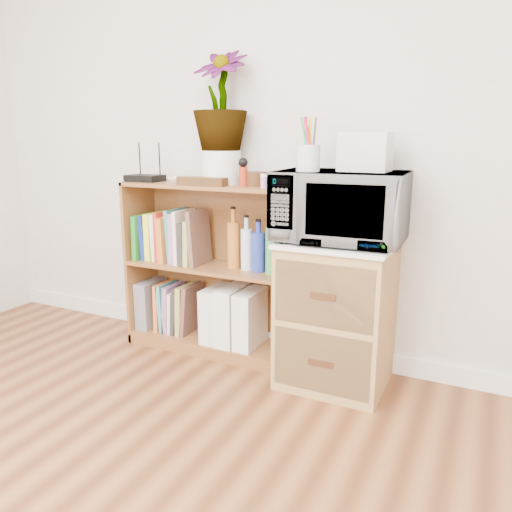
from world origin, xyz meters
The scene contains 21 objects.
skirting_board centered at (0.00, 2.24, 0.05)m, with size 4.00×0.02×0.10m, color white.
bookshelf centered at (-0.35, 2.10, 0.47)m, with size 1.00×0.30×0.95m, color brown.
wicker_unit centered at (0.40, 2.02, 0.35)m, with size 0.50×0.45×0.70m, color #9E7542.
microwave centered at (0.40, 2.02, 0.88)m, with size 0.59×0.40×0.32m, color white.
pen_cup centered at (0.27, 1.92, 1.10)m, with size 0.11×0.11×0.12m, color silver.
small_appliance centered at (0.50, 2.06, 1.13)m, with size 0.22×0.18×0.17m, color silver.
router centered at (-0.77, 2.08, 0.97)m, with size 0.20×0.14×0.04m, color black.
white_bowl centered at (-0.52, 2.07, 0.97)m, with size 0.13×0.13×0.03m, color white.
plant_pot centered at (-0.29, 2.12, 1.04)m, with size 0.21×0.21×0.18m, color white.
potted_plant centered at (-0.29, 2.12, 1.38)m, with size 0.28×0.28×0.51m, color #296628.
trinket_box centered at (-0.34, 2.00, 0.97)m, with size 0.27×0.07×0.04m, color #3D2510.
kokeshi_doll centered at (-0.13, 2.06, 1.00)m, with size 0.04×0.04×0.10m, color #A02713.
wooden_bowl centered at (-0.08, 2.11, 0.99)m, with size 0.12×0.12×0.07m, color #341A0E.
paint_jars centered at (0.04, 2.01, 0.98)m, with size 0.12×0.04×0.06m, color pink.
file_box centered at (-0.78, 2.10, 0.21)m, with size 0.08×0.23×0.28m, color slate.
magazine_holder_left centered at (-0.32, 2.09, 0.22)m, with size 0.10×0.25×0.31m, color white.
magazine_holder_mid centered at (-0.22, 2.09, 0.23)m, with size 0.10×0.26×0.32m, color white.
magazine_holder_right centered at (-0.10, 2.09, 0.23)m, with size 0.10×0.25×0.31m, color white.
cookbooks centered at (-0.61, 2.10, 0.64)m, with size 0.42×0.20×0.31m.
liquor_bottles centered at (-0.02, 2.10, 0.65)m, with size 0.46×0.07×0.32m.
lower_books centered at (-0.59, 2.10, 0.21)m, with size 0.24×0.19×0.30m.
Camera 1 is at (1.05, -0.22, 1.20)m, focal length 35.00 mm.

